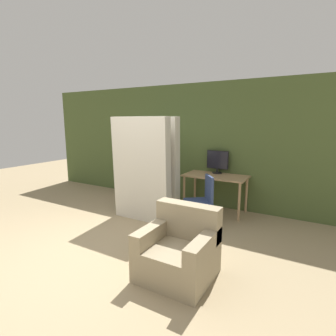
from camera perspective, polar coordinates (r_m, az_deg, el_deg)
The scene contains 9 objects.
ground_plane at distance 4.11m, azimuth -18.92°, elevation -17.81°, with size 16.00×16.00×0.00m, color #9E8966.
wall_back at distance 6.15m, azimuth 2.84°, elevation 5.23°, with size 8.00×0.06×2.70m.
desk at distance 5.52m, azimuth 10.27°, elevation -2.60°, with size 1.29×0.68×0.78m.
monitor at distance 5.67m, azimuth 10.72°, elevation 1.47°, with size 0.47×0.21×0.49m.
office_chair at distance 4.75m, azimuth 7.14°, elevation -8.31°, with size 0.62×0.62×0.94m.
bookshelf at distance 6.81m, azimuth -7.99°, elevation 1.28°, with size 0.90×0.33×1.67m.
mattress_near at distance 4.92m, azimuth -5.85°, elevation -0.40°, with size 1.20×0.24×1.97m.
mattress_far at distance 5.20m, azimuth -3.63°, elevation 0.20°, with size 1.20×0.23×1.97m.
armchair at distance 3.39m, azimuth 2.46°, elevation -17.46°, with size 0.85×0.80×0.85m.
Camera 1 is at (2.81, -2.31, 1.90)m, focal length 28.00 mm.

